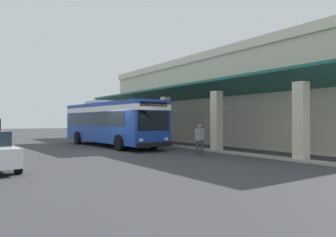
% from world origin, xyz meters
% --- Properties ---
extents(ground, '(120.00, 120.00, 0.00)m').
position_xyz_m(ground, '(0.00, 8.00, 0.00)').
color(ground, '#38383A').
extents(curb_strip, '(33.44, 0.50, 0.12)m').
position_xyz_m(curb_strip, '(-2.11, 4.93, 0.06)').
color(curb_strip, '#9E998E').
rests_on(curb_strip, ground).
extents(plaza_building, '(28.16, 16.49, 7.21)m').
position_xyz_m(plaza_building, '(-2.11, 14.56, 3.61)').
color(plaza_building, beige).
rests_on(plaza_building, ground).
extents(transit_bus, '(11.32, 3.19, 3.34)m').
position_xyz_m(transit_bus, '(-3.74, 1.42, 1.85)').
color(transit_bus, '#193D9E').
rests_on(transit_bus, ground).
extents(pedestrian, '(0.34, 0.67, 1.66)m').
position_xyz_m(pedestrian, '(4.84, 2.66, 0.93)').
color(pedestrian, '#38383D').
rests_on(pedestrian, ground).
extents(potted_palm, '(1.65, 1.78, 2.88)m').
position_xyz_m(potted_palm, '(-9.31, 5.98, 0.72)').
color(potted_palm, '#4C4742').
rests_on(potted_palm, ground).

